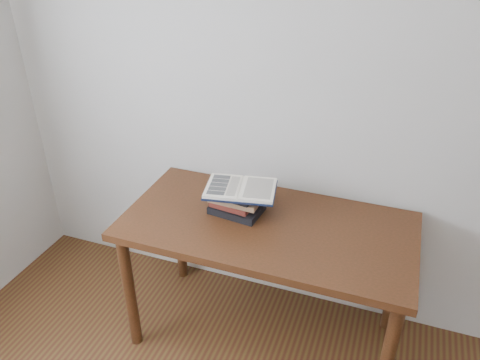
% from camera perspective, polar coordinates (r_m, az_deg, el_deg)
% --- Properties ---
extents(room_shell, '(3.54, 3.54, 2.62)m').
position_cam_1_polar(room_shell, '(0.73, -24.73, -6.97)').
color(room_shell, '#B4B2AA').
rests_on(room_shell, ground).
extents(desk, '(1.39, 0.69, 0.74)m').
position_cam_1_polar(desk, '(2.30, 3.28, -7.26)').
color(desk, '#4E2513').
rests_on(desk, ground).
extents(book_stack, '(0.26, 0.20, 0.12)m').
position_cam_1_polar(book_stack, '(2.29, -0.49, -2.58)').
color(book_stack, black).
rests_on(book_stack, desk).
extents(open_book, '(0.37, 0.29, 0.03)m').
position_cam_1_polar(open_book, '(2.24, 0.09, -1.08)').
color(open_book, black).
rests_on(open_book, book_stack).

